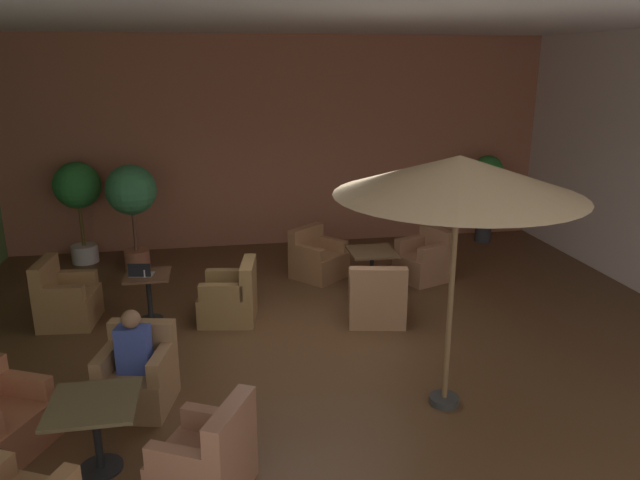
% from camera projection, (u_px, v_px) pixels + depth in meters
% --- Properties ---
extents(ground_plane, '(10.69, 9.39, 0.02)m').
position_uv_depth(ground_plane, '(326.00, 343.00, 7.98)').
color(ground_plane, '#51351F').
extents(wall_back_brick, '(10.69, 0.08, 4.05)m').
position_uv_depth(wall_back_brick, '(282.00, 143.00, 11.79)').
color(wall_back_brick, '#A35F46').
rests_on(wall_back_brick, ground_plane).
extents(ceiling_slab, '(10.69, 9.39, 0.06)m').
position_uv_depth(ceiling_slab, '(327.00, 13.00, 6.81)').
color(ceiling_slab, silver).
rests_on(ceiling_slab, wall_back_brick).
extents(cafe_table_front_left, '(0.62, 0.62, 0.70)m').
position_uv_depth(cafe_table_front_left, '(148.00, 286.00, 8.51)').
color(cafe_table_front_left, black).
rests_on(cafe_table_front_left, ground_plane).
extents(armchair_front_left_north, '(0.89, 0.87, 0.87)m').
position_uv_depth(armchair_front_left_north, '(231.00, 298.00, 8.59)').
color(armchair_front_left_north, olive).
rests_on(armchair_front_left_north, ground_plane).
extents(armchair_front_left_east, '(0.79, 0.84, 0.93)m').
position_uv_depth(armchair_front_left_east, '(66.00, 301.00, 8.47)').
color(armchair_front_left_east, olive).
rests_on(armchair_front_left_east, ground_plane).
extents(cafe_table_front_right, '(0.77, 0.77, 0.70)m').
position_uv_depth(cafe_table_front_right, '(95.00, 416.00, 5.34)').
color(cafe_table_front_right, black).
rests_on(cafe_table_front_right, ground_plane).
extents(armchair_front_right_north, '(0.97, 0.97, 0.88)m').
position_uv_depth(armchair_front_right_north, '(207.00, 461.00, 5.11)').
color(armchair_front_right_north, '#955F47').
rests_on(armchair_front_right_north, ground_plane).
extents(armchair_front_right_east, '(0.86, 0.87, 0.87)m').
position_uv_depth(armchair_front_right_east, '(138.00, 378.00, 6.44)').
color(armchair_front_right_east, '#926944').
rests_on(armchair_front_right_east, ground_plane).
extents(cafe_table_mid_center, '(0.73, 0.73, 0.70)m').
position_uv_depth(cafe_table_mid_center, '(372.00, 261.00, 9.56)').
color(cafe_table_mid_center, black).
rests_on(cafe_table_mid_center, ground_plane).
extents(armchair_mid_center_north, '(0.92, 0.93, 0.89)m').
position_uv_depth(armchair_mid_center_north, '(376.00, 299.00, 8.54)').
color(armchair_mid_center_north, '#97694A').
rests_on(armchair_mid_center_north, ground_plane).
extents(armchair_mid_center_east, '(0.98, 0.96, 0.86)m').
position_uv_depth(armchair_mid_center_east, '(425.00, 261.00, 10.18)').
color(armchair_mid_center_east, '#966546').
rests_on(armchair_mid_center_east, ground_plane).
extents(armchair_mid_center_south, '(1.06, 1.06, 0.85)m').
position_uv_depth(armchair_mid_center_south, '(317.00, 260.00, 10.29)').
color(armchair_mid_center_south, '#8E5E3B').
rests_on(armchair_mid_center_south, ground_plane).
extents(patio_umbrella_tall_red, '(2.45, 2.45, 2.70)m').
position_uv_depth(patio_umbrella_tall_red, '(459.00, 177.00, 5.84)').
color(patio_umbrella_tall_red, '#2D2D2D').
rests_on(patio_umbrella_tall_red, ground_plane).
extents(potted_tree_left_corner, '(0.60, 0.60, 1.77)m').
position_uv_depth(potted_tree_left_corner, '(487.00, 180.00, 12.07)').
color(potted_tree_left_corner, '#323036').
rests_on(potted_tree_left_corner, ground_plane).
extents(potted_tree_mid_left, '(0.86, 0.86, 1.88)m').
position_uv_depth(potted_tree_mid_left, '(132.00, 197.00, 10.34)').
color(potted_tree_mid_left, '#AF6449').
rests_on(potted_tree_mid_left, ground_plane).
extents(potted_tree_mid_right, '(0.83, 0.83, 1.86)m').
position_uv_depth(potted_tree_mid_right, '(78.00, 193.00, 10.78)').
color(potted_tree_mid_right, silver).
rests_on(potted_tree_mid_right, ground_plane).
extents(patron_blue_shirt, '(0.37, 0.28, 0.69)m').
position_uv_depth(patron_blue_shirt, '(133.00, 344.00, 6.28)').
color(patron_blue_shirt, '#364696').
rests_on(patron_blue_shirt, ground_plane).
extents(iced_drink_cup, '(0.08, 0.08, 0.11)m').
position_uv_depth(iced_drink_cup, '(145.00, 273.00, 8.35)').
color(iced_drink_cup, white).
rests_on(iced_drink_cup, cafe_table_front_left).
extents(open_laptop, '(0.34, 0.27, 0.20)m').
position_uv_depth(open_laptop, '(141.00, 272.00, 8.38)').
color(open_laptop, '#9EA0A5').
rests_on(open_laptop, cafe_table_front_left).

